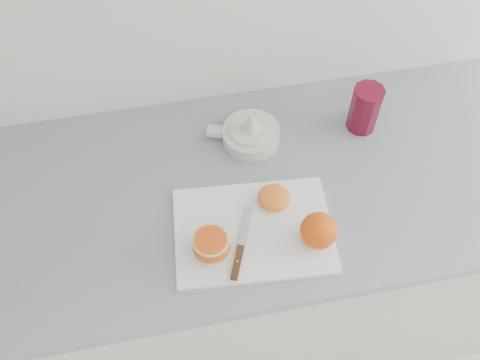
# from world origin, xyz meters

# --- Properties ---
(counter) EXTENTS (2.41, 0.64, 0.89)m
(counter) POSITION_xyz_m (0.25, 1.70, 0.45)
(counter) COLOR beige
(counter) RESTS_ON ground
(cutting_board) EXTENTS (0.38, 0.28, 0.01)m
(cutting_board) POSITION_xyz_m (0.09, 1.57, 0.90)
(cutting_board) COLOR white
(cutting_board) RESTS_ON counter
(whole_orange) EXTENTS (0.08, 0.08, 0.08)m
(whole_orange) POSITION_xyz_m (0.22, 1.51, 0.94)
(whole_orange) COLOR orange
(whole_orange) RESTS_ON cutting_board
(half_orange) EXTENTS (0.08, 0.08, 0.05)m
(half_orange) POSITION_xyz_m (-0.01, 1.53, 0.93)
(half_orange) COLOR orange
(half_orange) RESTS_ON cutting_board
(squeezed_shell) EXTENTS (0.08, 0.08, 0.03)m
(squeezed_shell) POSITION_xyz_m (0.15, 1.63, 0.92)
(squeezed_shell) COLOR orange
(squeezed_shell) RESTS_ON cutting_board
(paring_knife) EXTENTS (0.08, 0.18, 0.01)m
(paring_knife) POSITION_xyz_m (0.04, 1.50, 0.91)
(paring_knife) COLOR #4D2A16
(paring_knife) RESTS_ON cutting_board
(citrus_juicer) EXTENTS (0.19, 0.15, 0.10)m
(citrus_juicer) POSITION_xyz_m (0.14, 1.83, 0.92)
(citrus_juicer) COLOR white
(citrus_juicer) RESTS_ON counter
(red_tumbler) EXTENTS (0.08, 0.08, 0.13)m
(red_tumbler) POSITION_xyz_m (0.43, 1.82, 0.95)
(red_tumbler) COLOR maroon
(red_tumbler) RESTS_ON counter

